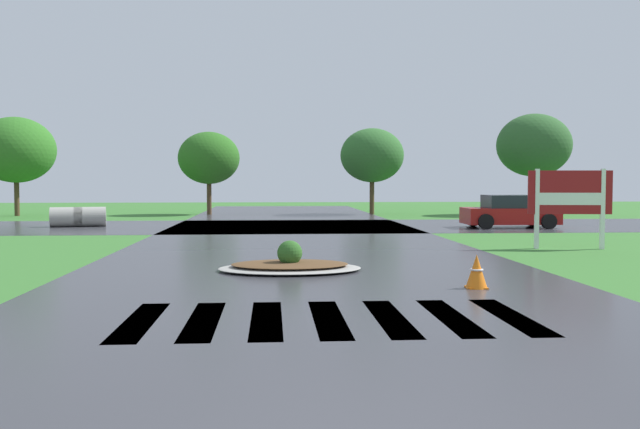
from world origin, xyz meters
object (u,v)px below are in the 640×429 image
car_silver_hatch (509,213)px  traffic_cone (477,272)px  median_island (290,265)px  drainage_pipe_stack (78,217)px  estate_billboard (570,196)px

car_silver_hatch → traffic_cone: car_silver_hatch is taller
median_island → car_silver_hatch: bearing=54.2°
drainage_pipe_stack → traffic_cone: (12.28, -18.24, -0.12)m
median_island → drainage_pipe_stack: 17.85m
estate_billboard → car_silver_hatch: estate_billboard is taller
median_island → car_silver_hatch: car_silver_hatch is taller
estate_billboard → drainage_pipe_stack: 20.51m
median_island → traffic_cone: size_ratio=5.00×
estate_billboard → drainage_pipe_stack: size_ratio=0.98×
drainage_pipe_stack → median_island: bearing=-60.2°
car_silver_hatch → traffic_cone: 17.48m
estate_billboard → car_silver_hatch: (1.41, 9.15, -0.90)m
estate_billboard → car_silver_hatch: 9.30m
median_island → estate_billboard: bearing=27.8°
estate_billboard → drainage_pipe_stack: estate_billboard is taller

